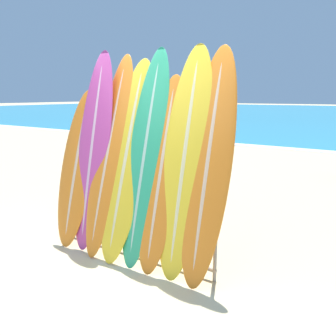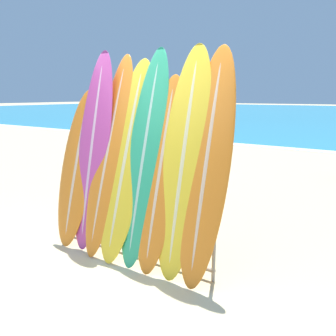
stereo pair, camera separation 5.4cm
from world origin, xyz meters
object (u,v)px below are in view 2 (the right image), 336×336
at_px(surfboard_slot_3, 127,159).
at_px(person_mid_beach, 212,128).
at_px(surfboard_rack, 133,217).
at_px(surfboard_slot_4, 145,157).
at_px(surfboard_slot_0, 77,167).
at_px(surfboard_slot_5, 161,174).
at_px(surfboard_slot_6, 184,162).
at_px(surfboard_slot_7, 207,166).
at_px(surfboard_slot_2, 109,154).
at_px(surfboard_slot_1, 93,150).

height_order(surfboard_slot_3, person_mid_beach, surfboard_slot_3).
bearing_deg(surfboard_rack, surfboard_slot_4, 23.08).
bearing_deg(surfboard_slot_4, surfboard_slot_0, -176.30).
height_order(surfboard_slot_3, surfboard_slot_5, surfboard_slot_3).
bearing_deg(surfboard_rack, person_mid_beach, 107.03).
bearing_deg(person_mid_beach, surfboard_slot_6, 65.92).
bearing_deg(surfboard_slot_5, surfboard_slot_0, -178.75).
relative_size(surfboard_slot_4, person_mid_beach, 1.44).
bearing_deg(surfboard_slot_5, surfboard_slot_7, 3.07).
bearing_deg(surfboard_slot_2, surfboard_slot_6, -0.70).
distance_m(surfboard_rack, surfboard_slot_6, 1.01).
bearing_deg(surfboard_slot_2, surfboard_rack, -8.94).
height_order(surfboard_slot_2, person_mid_beach, surfboard_slot_2).
distance_m(surfboard_slot_1, surfboard_slot_7, 1.62).
bearing_deg(surfboard_slot_1, surfboard_slot_6, 0.35).
bearing_deg(surfboard_slot_0, surfboard_slot_7, 1.79).
relative_size(surfboard_slot_3, surfboard_slot_7, 0.97).
relative_size(surfboard_rack, surfboard_slot_4, 0.87).
xyz_separation_m(surfboard_slot_0, surfboard_slot_6, (1.60, 0.06, 0.24)).
xyz_separation_m(surfboard_slot_0, surfboard_slot_2, (0.51, 0.07, 0.22)).
bearing_deg(person_mid_beach, surfboard_slot_5, 63.73).
relative_size(surfboard_slot_6, surfboard_slot_7, 1.01).
distance_m(surfboard_slot_4, person_mid_beach, 7.01).
bearing_deg(surfboard_slot_4, surfboard_slot_1, -178.69).
bearing_deg(surfboard_slot_5, surfboard_slot_1, 178.82).
bearing_deg(surfboard_slot_5, person_mid_beach, 110.12).
height_order(surfboard_slot_2, surfboard_slot_4, surfboard_slot_4).
xyz_separation_m(surfboard_slot_3, surfboard_slot_6, (0.80, -0.01, 0.05)).
bearing_deg(surfboard_slot_0, surfboard_slot_1, 11.16).
bearing_deg(surfboard_slot_4, surfboard_slot_6, -1.13).
bearing_deg(surfboard_slot_1, surfboard_slot_3, 1.71).
distance_m(surfboard_slot_4, surfboard_slot_7, 0.81).
relative_size(surfboard_rack, surfboard_slot_1, 0.87).
bearing_deg(surfboard_slot_5, surfboard_slot_3, 175.83).
height_order(surfboard_rack, surfboard_slot_4, surfboard_slot_4).
height_order(surfboard_slot_4, surfboard_slot_7, surfboard_slot_4).
xyz_separation_m(surfboard_slot_7, person_mid_beach, (-3.01, 6.65, -0.29)).
xyz_separation_m(surfboard_slot_1, surfboard_slot_5, (1.06, -0.02, -0.17)).
bearing_deg(surfboard_slot_3, person_mid_beach, 106.17).
bearing_deg(surfboard_slot_2, surfboard_slot_3, -1.07).
distance_m(surfboard_slot_2, surfboard_slot_7, 1.37).
distance_m(surfboard_slot_1, surfboard_slot_6, 1.35).
height_order(surfboard_slot_4, surfboard_slot_6, surfboard_slot_4).
xyz_separation_m(surfboard_slot_4, surfboard_slot_6, (0.53, -0.01, -0.00)).
relative_size(surfboard_slot_5, surfboard_slot_7, 0.89).
relative_size(surfboard_slot_0, person_mid_beach, 1.17).
xyz_separation_m(surfboard_slot_2, surfboard_slot_7, (1.37, -0.01, -0.00)).
height_order(surfboard_slot_3, surfboard_slot_6, surfboard_slot_6).
xyz_separation_m(surfboard_rack, person_mid_beach, (-2.05, 6.71, 0.45)).
xyz_separation_m(surfboard_slot_0, surfboard_slot_4, (1.07, 0.07, 0.24)).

